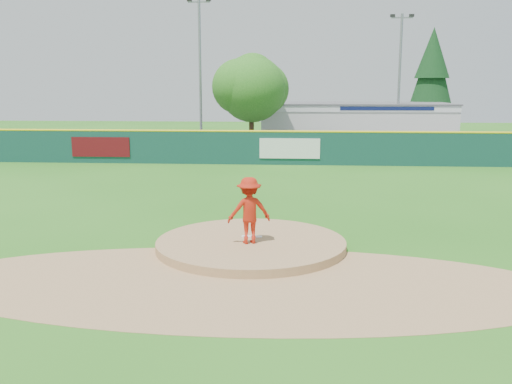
# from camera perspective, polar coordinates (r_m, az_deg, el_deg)

# --- Properties ---
(ground) EXTENTS (120.00, 120.00, 0.00)m
(ground) POSITION_cam_1_polar(r_m,az_deg,el_deg) (16.68, -0.50, -5.65)
(ground) COLOR #286B19
(ground) RESTS_ON ground
(pitchers_mound) EXTENTS (5.50, 5.50, 0.50)m
(pitchers_mound) POSITION_cam_1_polar(r_m,az_deg,el_deg) (16.68, -0.50, -5.65)
(pitchers_mound) COLOR #9E774C
(pitchers_mound) RESTS_ON ground
(pitching_rubber) EXTENTS (0.60, 0.15, 0.04)m
(pitching_rubber) POSITION_cam_1_polar(r_m,az_deg,el_deg) (16.89, -0.42, -4.49)
(pitching_rubber) COLOR white
(pitching_rubber) RESTS_ON pitchers_mound
(infield_dirt_arc) EXTENTS (15.40, 15.40, 0.01)m
(infield_dirt_arc) POSITION_cam_1_polar(r_m,az_deg,el_deg) (13.83, -1.52, -9.09)
(infield_dirt_arc) COLOR #9E774C
(infield_dirt_arc) RESTS_ON ground
(parking_lot) EXTENTS (44.00, 16.00, 0.02)m
(parking_lot) POSITION_cam_1_polar(r_m,az_deg,el_deg) (43.23, 2.42, 4.37)
(parking_lot) COLOR #38383A
(parking_lot) RESTS_ON ground
(pitcher) EXTENTS (1.37, 1.02, 1.89)m
(pitcher) POSITION_cam_1_polar(r_m,az_deg,el_deg) (16.10, -0.69, -1.85)
(pitcher) COLOR #B6210F
(pitcher) RESTS_ON pitchers_mound
(van) EXTENTS (4.80, 2.67, 1.27)m
(van) POSITION_cam_1_polar(r_m,az_deg,el_deg) (41.01, 8.32, 4.83)
(van) COLOR silver
(van) RESTS_ON parking_lot
(pool_building_grp) EXTENTS (15.20, 8.20, 3.31)m
(pool_building_grp) POSITION_cam_1_polar(r_m,az_deg,el_deg) (48.28, 9.81, 6.84)
(pool_building_grp) COLOR silver
(pool_building_grp) RESTS_ON ground
(fence_banners) EXTENTS (15.13, 0.04, 1.20)m
(fence_banners) POSITION_cam_1_polar(r_m,az_deg,el_deg) (34.64, -6.22, 4.43)
(fence_banners) COLOR #5D0D12
(fence_banners) RESTS_ON ground
(playground_slide) EXTENTS (0.98, 2.76, 1.52)m
(playground_slide) POSITION_cam_1_polar(r_m,az_deg,el_deg) (42.02, -21.29, 4.52)
(playground_slide) COLOR #182FD1
(playground_slide) RESTS_ON ground
(outfield_fence) EXTENTS (40.00, 0.14, 2.07)m
(outfield_fence) POSITION_cam_1_polar(r_m,az_deg,el_deg) (34.17, 1.96, 4.55)
(outfield_fence) COLOR #133E37
(outfield_fence) RESTS_ON ground
(deciduous_tree) EXTENTS (5.60, 5.60, 7.36)m
(deciduous_tree) POSITION_cam_1_polar(r_m,az_deg,el_deg) (41.10, -0.46, 10.40)
(deciduous_tree) COLOR #382314
(deciduous_tree) RESTS_ON ground
(conifer_tree) EXTENTS (4.40, 4.40, 9.50)m
(conifer_tree) POSITION_cam_1_polar(r_m,az_deg,el_deg) (53.27, 17.17, 11.04)
(conifer_tree) COLOR #382314
(conifer_tree) RESTS_ON ground
(light_pole_left) EXTENTS (1.75, 0.25, 11.00)m
(light_pole_left) POSITION_cam_1_polar(r_m,az_deg,el_deg) (43.60, -5.61, 12.33)
(light_pole_left) COLOR gray
(light_pole_left) RESTS_ON ground
(light_pole_right) EXTENTS (1.75, 0.25, 10.00)m
(light_pole_right) POSITION_cam_1_polar(r_m,az_deg,el_deg) (45.62, 14.15, 11.35)
(light_pole_right) COLOR gray
(light_pole_right) RESTS_ON ground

